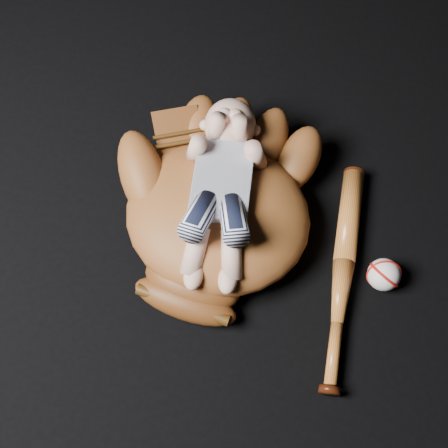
# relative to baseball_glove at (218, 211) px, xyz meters

# --- Properties ---
(baseball_glove) EXTENTS (0.53, 0.59, 0.17)m
(baseball_glove) POSITION_rel_baseball_glove_xyz_m (0.00, 0.00, 0.00)
(baseball_glove) COLOR brown
(baseball_glove) RESTS_ON ground
(newborn_baby) EXTENTS (0.24, 0.42, 0.16)m
(newborn_baby) POSITION_rel_baseball_glove_xyz_m (0.00, 0.01, 0.06)
(newborn_baby) COLOR #D4A088
(newborn_baby) RESTS_ON baseball_glove
(baseball_bat) EXTENTS (0.07, 0.49, 0.05)m
(baseball_bat) POSITION_rel_baseball_glove_xyz_m (0.27, -0.05, -0.06)
(baseball_bat) COLOR #B15F22
(baseball_bat) RESTS_ON ground
(baseball) EXTENTS (0.08, 0.08, 0.07)m
(baseball) POSITION_rel_baseball_glove_xyz_m (0.35, -0.03, -0.05)
(baseball) COLOR white
(baseball) RESTS_ON ground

